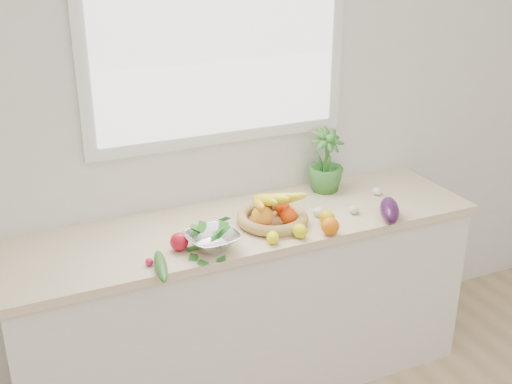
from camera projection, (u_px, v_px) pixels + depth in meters
name	position (u px, v px, depth m)	size (l,w,h in m)	color
back_wall	(219.00, 112.00, 3.06)	(4.50, 0.02, 2.70)	white
counter_cabinet	(245.00, 308.00, 3.16)	(2.20, 0.58, 0.86)	silver
countertop	(244.00, 226.00, 2.99)	(2.24, 0.62, 0.04)	beige
window_frame	(218.00, 27.00, 2.89)	(1.30, 0.03, 1.10)	white
window_pane	(219.00, 28.00, 2.87)	(1.18, 0.01, 0.98)	white
orange_loose	(330.00, 226.00, 2.84)	(0.08, 0.08, 0.08)	orange
lemon_a	(300.00, 231.00, 2.82)	(0.06, 0.08, 0.06)	yellow
lemon_b	(273.00, 238.00, 2.77)	(0.05, 0.07, 0.05)	#FFF20D
lemon_c	(327.00, 217.00, 2.95)	(0.07, 0.09, 0.07)	gold
apple	(179.00, 242.00, 2.71)	(0.08, 0.08, 0.08)	red
ginger	(282.00, 233.00, 2.84)	(0.10, 0.04, 0.03)	tan
garlic_a	(354.00, 210.00, 3.06)	(0.05, 0.05, 0.04)	beige
garlic_b	(377.00, 191.00, 3.27)	(0.05, 0.05, 0.04)	white
garlic_c	(319.00, 212.00, 3.03)	(0.05, 0.05, 0.05)	silver
eggplant	(389.00, 210.00, 2.99)	(0.09, 0.23, 0.09)	#300E34
cucumber	(161.00, 266.00, 2.55)	(0.05, 0.26, 0.05)	#27581A
radish	(149.00, 262.00, 2.59)	(0.03, 0.03, 0.03)	#D21A52
potted_herb	(326.00, 161.00, 3.27)	(0.19, 0.19, 0.33)	#367B2D
fruit_basket	(272.00, 214.00, 2.94)	(0.44, 0.44, 0.18)	tan
colander_with_spinach	(213.00, 236.00, 2.71)	(0.26, 0.26, 0.12)	silver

